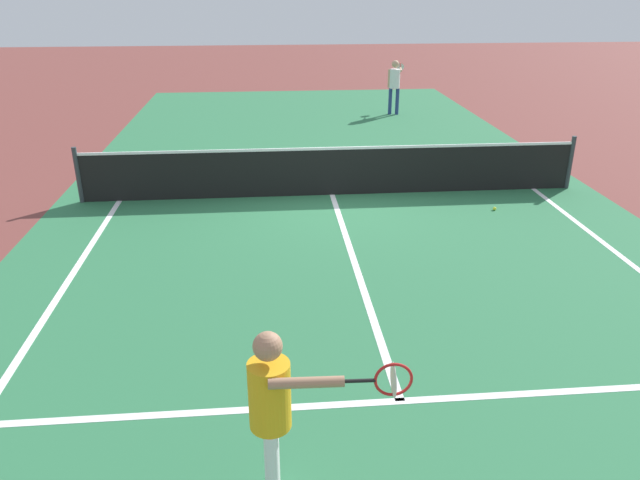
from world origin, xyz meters
The scene contains 8 objects.
ground_plane centered at (0.00, 0.00, 0.00)m, with size 60.00×60.00×0.00m, color brown.
court_surface_inbounds centered at (0.00, 0.00, 0.00)m, with size 10.62×24.40×0.00m, color #2D7247.
line_service_near centered at (0.00, -6.40, 0.00)m, with size 8.22×0.10×0.01m, color white.
line_center_service centered at (0.00, -3.20, 0.00)m, with size 0.10×6.40×0.01m, color white.
net centered at (0.00, 0.00, 0.49)m, with size 9.69×0.09×1.07m.
player_near centered at (-1.26, -7.58, 0.99)m, with size 1.18×0.53×1.61m.
player_far centered at (2.76, 7.59, 1.02)m, with size 0.67×1.15×1.65m.
tennis_ball_near_net centered at (2.89, -1.14, 0.03)m, with size 0.07×0.07×0.07m, color #CCE033.
Camera 1 is at (-1.25, -11.26, 3.91)m, focal length 33.99 mm.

